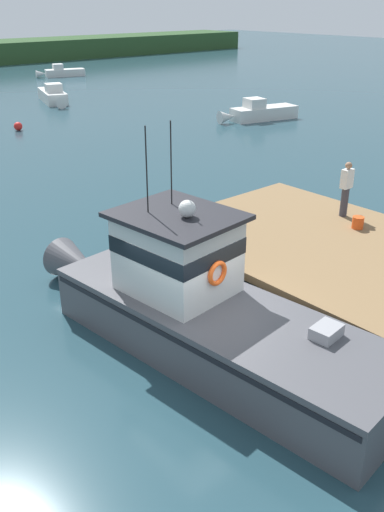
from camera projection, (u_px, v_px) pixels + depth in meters
ground_plane at (198, 352)px, 12.18m from camera, size 200.00×200.00×0.00m
dock at (335, 249)px, 14.59m from camera, size 6.00×9.00×1.20m
main_fishing_boat at (199, 307)px, 11.95m from camera, size 3.33×9.93×4.80m
crate_single_far at (201, 215)px, 15.95m from camera, size 0.72×0.64×0.40m
bait_bucket at (358, 223)px, 15.48m from camera, size 0.32×0.32×0.34m
deckhand_by_the_boat at (346, 188)px, 16.09m from camera, size 0.36×0.22×1.63m
moored_boat_near_channel at (259, 112)px, 35.29m from camera, size 5.57×2.39×1.39m
moored_boat_off_the_point at (53, 96)px, 41.27m from camera, size 2.76×5.68×1.43m
moored_boat_far_left at (62, 72)px, 55.20m from camera, size 4.82×2.38×1.21m
mooring_buoy_outer at (18, 126)px, 32.56m from camera, size 0.49×0.49×0.49m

